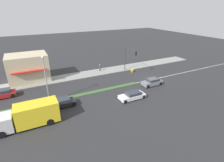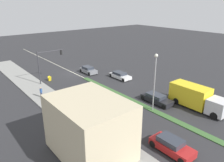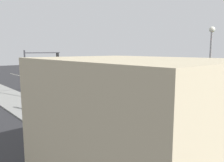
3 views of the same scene
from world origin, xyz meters
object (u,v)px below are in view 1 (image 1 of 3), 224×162
object	(u,v)px
van_white	(132,96)
street_lamp	(45,74)
pedestrian	(100,67)
traffic_signal_main	(129,55)
hatchback_red	(2,94)
delivery_truck	(30,115)
suv_grey	(152,82)
sedan_dark	(60,103)
warning_aframe_sign	(132,70)

from	to	relation	value
van_white	street_lamp	bearing A→B (deg)	67.61
pedestrian	van_white	bearing A→B (deg)	177.40
van_white	pedestrian	bearing A→B (deg)	-2.60
traffic_signal_main	pedestrian	xyz separation A→B (m)	(3.48, 5.50, -2.97)
street_lamp	hatchback_red	world-z (taller)	street_lamp
delivery_truck	suv_grey	xyz separation A→B (m)	(2.80, -21.41, -0.83)
suv_grey	sedan_dark	xyz separation A→B (m)	(-0.00, 17.24, -0.04)
suv_grey	van_white	distance (m)	6.90
warning_aframe_sign	street_lamp	bearing A→B (deg)	106.38
street_lamp	suv_grey	world-z (taller)	street_lamp
sedan_dark	traffic_signal_main	bearing A→B (deg)	-64.04
delivery_truck	suv_grey	world-z (taller)	delivery_truck
pedestrian	van_white	xyz separation A→B (m)	(-14.61, 0.66, -0.36)
traffic_signal_main	delivery_truck	size ratio (longest dim) A/B	0.75
pedestrian	sedan_dark	xyz separation A→B (m)	(-11.81, 11.60, -0.33)
warning_aframe_sign	hatchback_red	xyz separation A→B (m)	(-0.59, 25.64, 0.25)
pedestrian	hatchback_red	distance (m)	19.98
suv_grey	delivery_truck	bearing A→B (deg)	97.45
warning_aframe_sign	delivery_truck	xyz separation A→B (m)	(-10.59, 21.98, 1.04)
suv_grey	hatchback_red	world-z (taller)	hatchback_red
warning_aframe_sign	van_white	distance (m)	12.62
delivery_truck	pedestrian	bearing A→B (deg)	-47.19
traffic_signal_main	delivery_truck	world-z (taller)	traffic_signal_main
hatchback_red	warning_aframe_sign	bearing A→B (deg)	-88.69
pedestrian	delivery_truck	bearing A→B (deg)	132.81
pedestrian	van_white	distance (m)	14.63
street_lamp	van_white	bearing A→B (deg)	-112.39
warning_aframe_sign	suv_grey	size ratio (longest dim) A/B	0.22
van_white	sedan_dark	bearing A→B (deg)	75.64
street_lamp	pedestrian	xyz separation A→B (m)	(9.61, -12.80, -3.84)
van_white	hatchback_red	world-z (taller)	hatchback_red
delivery_truck	van_white	size ratio (longest dim) A/B	1.74
street_lamp	van_white	world-z (taller)	street_lamp
traffic_signal_main	sedan_dark	world-z (taller)	traffic_signal_main
delivery_truck	hatchback_red	distance (m)	10.68
delivery_truck	hatchback_red	world-z (taller)	delivery_truck
warning_aframe_sign	suv_grey	xyz separation A→B (m)	(-7.79, 0.57, 0.22)
warning_aframe_sign	delivery_truck	distance (m)	24.42
delivery_truck	suv_grey	size ratio (longest dim) A/B	1.93
street_lamp	suv_grey	distance (m)	19.03
traffic_signal_main	pedestrian	world-z (taller)	traffic_signal_main
pedestrian	hatchback_red	world-z (taller)	pedestrian
street_lamp	delivery_truck	size ratio (longest dim) A/B	0.98
street_lamp	hatchback_red	size ratio (longest dim) A/B	1.78
traffic_signal_main	suv_grey	bearing A→B (deg)	-179.01
warning_aframe_sign	van_white	xyz separation A→B (m)	(-10.59, 6.87, 0.15)
traffic_signal_main	suv_grey	world-z (taller)	traffic_signal_main
traffic_signal_main	hatchback_red	bearing A→B (deg)	92.58
street_lamp	delivery_truck	bearing A→B (deg)	149.28
pedestrian	delivery_truck	distance (m)	21.50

